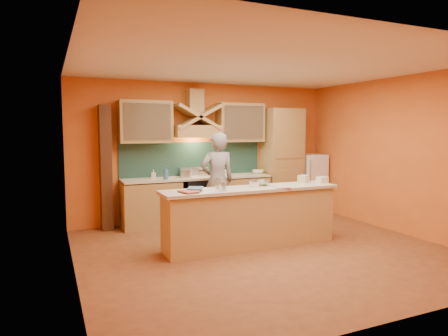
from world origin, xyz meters
name	(u,v)px	position (x,y,z in m)	size (l,w,h in m)	color
floor	(265,250)	(0.00, 0.00, 0.00)	(5.50, 5.00, 0.01)	brown
ceiling	(267,65)	(0.00, 0.00, 2.80)	(5.50, 5.00, 0.01)	white
wall_back	(206,152)	(0.00, 2.50, 1.40)	(5.50, 0.02, 2.80)	orange
wall_front	(400,178)	(0.00, -2.50, 1.40)	(5.50, 0.02, 2.80)	orange
wall_left	(72,167)	(-2.75, 0.00, 1.40)	(0.02, 5.00, 2.80)	orange
wall_right	(400,155)	(2.75, 0.00, 1.40)	(0.02, 5.00, 2.80)	orange
base_cabinet_left	(151,205)	(-1.25, 2.20, 0.43)	(1.10, 0.60, 0.86)	#A8844C
base_cabinet_right	(240,198)	(0.65, 2.20, 0.43)	(1.10, 0.60, 0.86)	#A8844C
counter_top	(198,178)	(-0.30, 2.20, 0.90)	(3.00, 0.62, 0.04)	beige
stove	(198,200)	(-0.30, 2.20, 0.45)	(0.60, 0.58, 0.90)	black
backsplash	(193,159)	(-0.30, 2.48, 1.25)	(3.00, 0.03, 0.70)	#193833
range_hood	(197,131)	(-0.30, 2.25, 1.82)	(0.92, 0.50, 0.24)	#A8844C
hood_chimney	(195,102)	(-0.30, 2.35, 2.40)	(0.30, 0.30, 0.50)	#A8844C
upper_cabinet_left	(145,122)	(-1.30, 2.33, 2.00)	(1.00, 0.35, 0.80)	#A8844C
upper_cabinet_right	(240,123)	(0.70, 2.33, 2.00)	(1.00, 0.35, 0.80)	#A8844C
pantry_column	(282,162)	(1.65, 2.20, 1.15)	(0.80, 0.60, 2.30)	#A8844C
fridge	(310,183)	(2.40, 2.20, 0.65)	(0.58, 0.60, 1.30)	white
trim_column_left	(106,168)	(-2.05, 2.35, 1.15)	(0.20, 0.30, 2.30)	#472816
island_body	(251,219)	(-0.10, 0.30, 0.44)	(2.80, 0.55, 0.88)	tan
island_top	(251,189)	(-0.10, 0.30, 0.92)	(2.90, 0.62, 0.05)	beige
person	(217,181)	(-0.13, 1.59, 0.90)	(0.66, 0.43, 1.80)	gray
pot_large	(186,174)	(-0.55, 2.19, 0.98)	(0.23, 0.23, 0.16)	silver
pot_small	(204,174)	(-0.12, 2.32, 0.96)	(0.22, 0.22, 0.12)	silver
soap_bottle_a	(154,174)	(-1.18, 2.24, 1.01)	(0.08, 0.08, 0.17)	beige
soap_bottle_b	(166,173)	(-1.00, 2.02, 1.05)	(0.10, 0.10, 0.26)	#376398
bowl_back	(258,172)	(1.07, 2.21, 0.96)	(0.24, 0.24, 0.08)	white
dish_rack	(221,173)	(0.18, 2.13, 0.98)	(0.31, 0.24, 0.11)	white
book_lower	(182,192)	(-1.28, 0.18, 0.96)	(0.22, 0.30, 0.03)	#A7503B
book_upper	(188,188)	(-1.11, 0.41, 0.98)	(0.22, 0.30, 0.02)	#3B6482
jar_large	(219,183)	(-0.58, 0.44, 1.03)	(0.13, 0.13, 0.17)	silver
jar_small	(223,186)	(-0.65, 0.16, 1.02)	(0.11, 0.11, 0.15)	white
kitchen_scale	(254,184)	(-0.04, 0.30, 0.99)	(0.11, 0.11, 0.09)	white
mixing_bowl	(260,183)	(0.15, 0.45, 0.98)	(0.31, 0.31, 0.08)	white
cloth	(282,187)	(0.33, 0.08, 0.95)	(0.25, 0.19, 0.02)	#C5AAA2
grocery_bag_a	(304,179)	(1.02, 0.48, 1.01)	(0.19, 0.15, 0.12)	beige
grocery_bag_b	(322,180)	(1.28, 0.30, 1.00)	(0.17, 0.13, 0.11)	#ECE8C3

